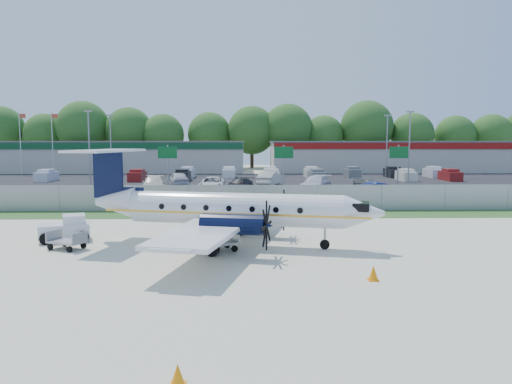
{
  "coord_description": "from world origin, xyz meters",
  "views": [
    {
      "loc": [
        -0.67,
        -24.46,
        5.5
      ],
      "look_at": [
        0.0,
        6.0,
        2.3
      ],
      "focal_mm": 35.0,
      "sensor_mm": 36.0,
      "label": 1
    }
  ],
  "objects_px": {
    "baggage_cart_near": "(67,241)",
    "baggage_cart_far": "(219,242)",
    "aircraft": "(229,209)",
    "pushback_tug": "(67,228)"
  },
  "relations": [
    {
      "from": "baggage_cart_near",
      "to": "baggage_cart_far",
      "type": "bearing_deg",
      "value": -4.32
    },
    {
      "from": "aircraft",
      "to": "baggage_cart_far",
      "type": "height_order",
      "value": "aircraft"
    },
    {
      "from": "aircraft",
      "to": "baggage_cart_near",
      "type": "bearing_deg",
      "value": -173.81
    },
    {
      "from": "aircraft",
      "to": "baggage_cart_near",
      "type": "relative_size",
      "value": 7.94
    },
    {
      "from": "aircraft",
      "to": "pushback_tug",
      "type": "distance_m",
      "value": 9.13
    },
    {
      "from": "baggage_cart_far",
      "to": "baggage_cart_near",
      "type": "bearing_deg",
      "value": 175.68
    },
    {
      "from": "aircraft",
      "to": "pushback_tug",
      "type": "bearing_deg",
      "value": 171.25
    },
    {
      "from": "pushback_tug",
      "to": "baggage_cart_far",
      "type": "distance_m",
      "value": 8.95
    },
    {
      "from": "baggage_cart_far",
      "to": "aircraft",
      "type": "bearing_deg",
      "value": 72.59
    },
    {
      "from": "pushback_tug",
      "to": "baggage_cart_far",
      "type": "relative_size",
      "value": 1.42
    }
  ]
}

